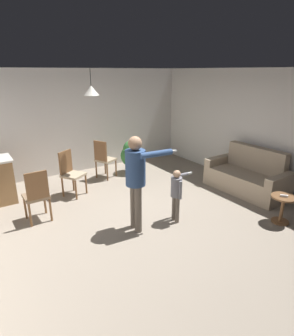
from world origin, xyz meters
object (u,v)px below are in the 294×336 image
(person_adult, at_px, (136,174))
(dining_chair_centre_back, at_px, (104,158))
(potted_plant_corner, at_px, (131,155))
(person_child, at_px, (177,190))
(couch_floral, at_px, (247,177))
(spare_remote_on_table, at_px, (284,196))
(dining_chair_by_counter, at_px, (71,171))
(dining_chair_near_wall, at_px, (37,194))
(side_table_by_couch, at_px, (283,206))

(person_adult, xyz_separation_m, dining_chair_centre_back, (0.61, 2.58, -0.49))
(potted_plant_corner, bearing_deg, person_child, -103.81)
(person_adult, relative_size, person_child, 1.66)
(couch_floral, bearing_deg, person_adult, 89.01)
(potted_plant_corner, relative_size, spare_remote_on_table, 6.80)
(dining_chair_by_counter, xyz_separation_m, potted_plant_corner, (1.85, 0.52, -0.06))
(person_adult, bearing_deg, dining_chair_near_wall, -126.07)
(couch_floral, relative_size, spare_remote_on_table, 14.00)
(couch_floral, bearing_deg, dining_chair_by_counter, 58.01)
(dining_chair_near_wall, height_order, potted_plant_corner, dining_chair_near_wall)
(potted_plant_corner, bearing_deg, couch_floral, -58.38)
(dining_chair_by_counter, distance_m, spare_remote_on_table, 4.29)
(person_child, distance_m, dining_chair_centre_back, 2.74)
(side_table_by_couch, distance_m, dining_chair_near_wall, 4.42)
(couch_floral, distance_m, person_child, 2.27)
(side_table_by_couch, distance_m, dining_chair_centre_back, 4.20)
(potted_plant_corner, distance_m, spare_remote_on_table, 3.94)
(potted_plant_corner, bearing_deg, dining_chair_near_wall, -153.93)
(spare_remote_on_table, bearing_deg, couch_floral, 61.69)
(dining_chair_centre_back, bearing_deg, spare_remote_on_table, -1.77)
(person_child, relative_size, dining_chair_by_counter, 1.00)
(side_table_by_couch, height_order, potted_plant_corner, potted_plant_corner)
(person_child, height_order, dining_chair_near_wall, dining_chair_near_wall)
(person_adult, distance_m, dining_chair_by_counter, 2.15)
(side_table_by_couch, relative_size, dining_chair_near_wall, 0.52)
(couch_floral, xyz_separation_m, dining_chair_by_counter, (-3.42, 2.03, 0.21))
(person_child, distance_m, spare_remote_on_table, 1.90)
(couch_floral, xyz_separation_m, dining_chair_near_wall, (-4.33, 1.20, 0.21))
(dining_chair_by_counter, relative_size, dining_chair_centre_back, 1.00)
(person_adult, xyz_separation_m, potted_plant_corner, (1.41, 2.57, -0.54))
(dining_chair_centre_back, bearing_deg, dining_chair_near_wall, -80.49)
(couch_floral, distance_m, dining_chair_by_counter, 3.98)
(side_table_by_couch, xyz_separation_m, dining_chair_centre_back, (-1.70, 3.84, 0.22))
(side_table_by_couch, height_order, person_child, person_child)
(potted_plant_corner, xyz_separation_m, spare_remote_on_table, (0.87, -3.84, 0.05))
(side_table_by_couch, height_order, dining_chair_near_wall, dining_chair_near_wall)
(person_child, relative_size, dining_chair_near_wall, 1.00)
(side_table_by_couch, height_order, dining_chair_by_counter, dining_chair_by_counter)
(dining_chair_near_wall, bearing_deg, potted_plant_corner, 24.55)
(couch_floral, xyz_separation_m, dining_chair_centre_back, (-2.37, 2.56, 0.21))
(couch_floral, height_order, dining_chair_near_wall, same)
(dining_chair_centre_back, bearing_deg, dining_chair_by_counter, -88.42)
(person_adult, distance_m, dining_chair_near_wall, 1.88)
(side_table_by_couch, distance_m, spare_remote_on_table, 0.21)
(person_child, xyz_separation_m, potted_plant_corner, (0.67, 2.73, -0.13))
(couch_floral, height_order, person_child, couch_floral)
(dining_chair_near_wall, bearing_deg, spare_remote_on_table, -35.92)
(side_table_by_couch, relative_size, potted_plant_corner, 0.59)
(side_table_by_couch, relative_size, spare_remote_on_table, 4.00)
(couch_floral, relative_size, person_adult, 1.10)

